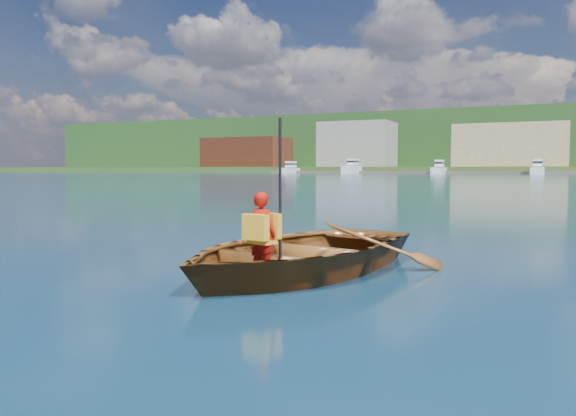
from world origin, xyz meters
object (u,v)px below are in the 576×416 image
child_paddler (262,233)px  marina_yachts (553,169)px  dock (566,173)px  rowboat (297,252)px

child_paddler → marina_yachts: marina_yachts is taller
dock → marina_yachts: (-3.03, -4.71, 0.99)m
rowboat → marina_yachts: 143.74m
dock → marina_yachts: 5.69m
rowboat → marina_yachts: (5.35, 143.64, 1.10)m
child_paddler → dock: size_ratio=0.01×
child_paddler → marina_yachts: bearing=87.9°
rowboat → child_paddler: size_ratio=2.54×
child_paddler → marina_yachts: size_ratio=0.01×
child_paddler → dock: bearing=86.8°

